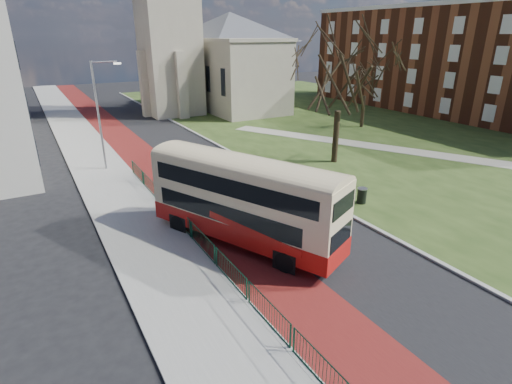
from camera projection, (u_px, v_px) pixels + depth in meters
ground at (281, 259)px, 18.74m from camera, size 160.00×160.00×0.00m
road_carriageway at (172, 153)px, 35.54m from camera, size 9.00×120.00×0.01m
bus_lane at (142, 157)px, 34.29m from camera, size 3.40×120.00×0.01m
pavement_west at (95, 163)px, 32.50m from camera, size 4.00×120.00×0.12m
kerb_west at (120, 160)px, 33.43m from camera, size 0.25×120.00×0.13m
kerb_east at (210, 141)px, 39.27m from camera, size 0.25×80.00×0.13m
grass_green at (361, 121)px, 48.52m from camera, size 40.00×80.00×0.04m
footpath at (405, 151)px, 36.06m from camera, size 18.84×32.82×0.03m
pedestrian_railing at (190, 230)px, 20.39m from camera, size 0.07×24.00×1.12m
gothic_church at (201, 6)px, 50.34m from camera, size 16.38×18.00×40.00m
brick_terrace at (458, 60)px, 50.93m from camera, size 10.30×44.30×13.50m
streetlamp at (100, 111)px, 29.53m from camera, size 2.13×0.18×8.00m
bus at (243, 197)px, 19.39m from camera, size 6.47×10.38×4.32m
winter_tree_near at (341, 67)px, 30.28m from camera, size 7.65×7.65×10.79m
winter_tree_far at (367, 70)px, 43.21m from camera, size 7.30×7.30×8.89m
litter_bin at (362, 195)px, 24.75m from camera, size 0.74×0.74×0.99m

